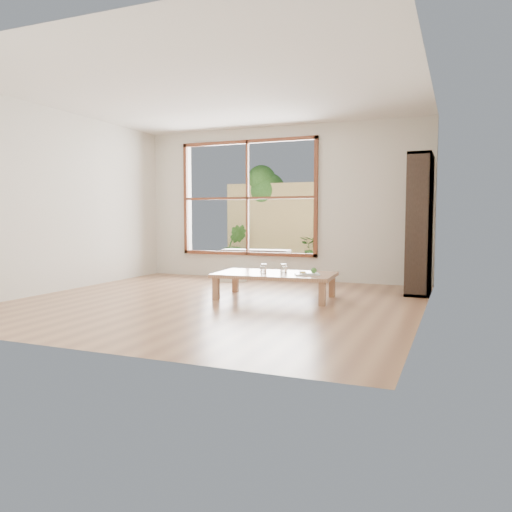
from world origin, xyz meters
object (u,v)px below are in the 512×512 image
at_px(low_table, 275,276).
at_px(garden_bench, 256,253).
at_px(bookshelf, 420,225).
at_px(food_tray, 308,273).

bearing_deg(low_table, garden_bench, 112.79).
distance_m(bookshelf, food_tray, 1.87).
distance_m(food_tray, garden_bench, 3.44).
xyz_separation_m(bookshelf, food_tray, (-1.24, -1.26, -0.61)).
bearing_deg(garden_bench, food_tray, -61.72).
xyz_separation_m(food_tray, garden_bench, (-1.89, 2.88, 0.02)).
height_order(food_tray, garden_bench, garden_bench).
bearing_deg(garden_bench, bookshelf, -32.40).
relative_size(low_table, food_tray, 4.43).
bearing_deg(low_table, food_tray, -12.02).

